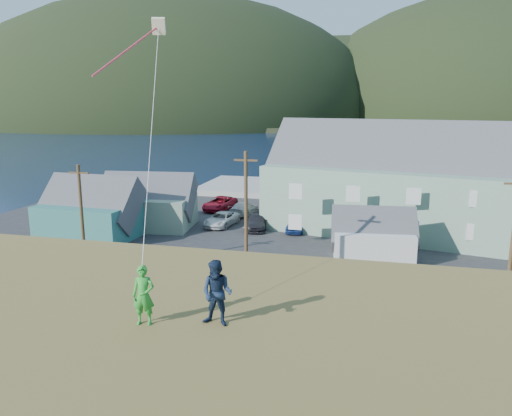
{
  "coord_description": "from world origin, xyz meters",
  "views": [
    {
      "loc": [
        5.61,
        -29.82,
        12.71
      ],
      "look_at": [
        1.28,
        -12.09,
        8.8
      ],
      "focal_mm": 35.0,
      "sensor_mm": 36.0,
      "label": 1
    }
  ],
  "objects": [
    {
      "name": "ground",
      "position": [
        0.0,
        0.0,
        0.0
      ],
      "size": [
        900.0,
        900.0,
        0.0
      ],
      "primitive_type": "plane",
      "color": "#0A1638",
      "rests_on": "ground"
    },
    {
      "name": "waterfront_lot",
      "position": [
        0.0,
        17.0,
        0.06
      ],
      "size": [
        72.0,
        36.0,
        0.12
      ],
      "primitive_type": "cube",
      "color": "#28282B",
      "rests_on": "ground"
    },
    {
      "name": "shed_palegreen_near",
      "position": [
        -16.87,
        15.76,
        2.58
      ],
      "size": [
        9.98,
        6.88,
        6.83
      ],
      "rotation": [
        0.0,
        0.0,
        0.11
      ],
      "color": "slate",
      "rests_on": "waterfront_lot"
    },
    {
      "name": "shed_teal",
      "position": [
        -20.32,
        10.95,
        2.69
      ],
      "size": [
        9.5,
        6.99,
        7.22
      ],
      "rotation": [
        0.0,
        0.0,
        -0.06
      ],
      "color": "#2C675D",
      "rests_on": "waterfront_lot"
    },
    {
      "name": "far_shore",
      "position": [
        0.0,
        330.0,
        1.0
      ],
      "size": [
        900.0,
        320.0,
        2.0
      ],
      "primitive_type": "cube",
      "color": "black",
      "rests_on": "ground"
    },
    {
      "name": "shed_white",
      "position": [
        5.6,
        10.13,
        2.06
      ],
      "size": [
        7.11,
        5.08,
        5.31
      ],
      "rotation": [
        0.0,
        0.0,
        0.1
      ],
      "color": "silver",
      "rests_on": "waterfront_lot"
    },
    {
      "name": "kite_flyer_green",
      "position": [
        0.1,
        -19.11,
        7.97
      ],
      "size": [
        0.61,
        0.46,
        1.54
      ],
      "primitive_type": "imported",
      "rotation": [
        0.0,
        0.0,
        0.16
      ],
      "color": "green",
      "rests_on": "hillside"
    },
    {
      "name": "grass_strip",
      "position": [
        0.0,
        -2.0,
        0.05
      ],
      "size": [
        110.0,
        8.0,
        0.1
      ],
      "primitive_type": "cube",
      "color": "#4C3D19",
      "rests_on": "ground"
    },
    {
      "name": "shed_palegreen_far",
      "position": [
        -2.41,
        28.0,
        2.49
      ],
      "size": [
        9.91,
        5.97,
        6.47
      ],
      "rotation": [
        0.0,
        0.0,
        0.05
      ],
      "color": "gray",
      "rests_on": "waterfront_lot"
    },
    {
      "name": "lodge",
      "position": [
        13.72,
        18.58,
        5.08
      ],
      "size": [
        39.04,
        18.52,
        13.25
      ],
      "rotation": [
        0.0,
        0.0,
        -0.22
      ],
      "color": "gray",
      "rests_on": "waterfront_lot"
    },
    {
      "name": "wharf",
      "position": [
        -6.0,
        40.0,
        0.45
      ],
      "size": [
        26.0,
        14.0,
        0.9
      ],
      "primitive_type": "cube",
      "color": "gray",
      "rests_on": "ground"
    },
    {
      "name": "far_hills",
      "position": [
        35.59,
        279.38,
        2.0
      ],
      "size": [
        760.0,
        265.0,
        143.0
      ],
      "color": "black",
      "rests_on": "ground"
    },
    {
      "name": "kite_rig",
      "position": [
        -2.1,
        -13.11,
        15.04
      ],
      "size": [
        1.71,
        3.43,
        9.33
      ],
      "color": "beige",
      "rests_on": "ground"
    },
    {
      "name": "utility_poles",
      "position": [
        -1.26,
        1.5,
        4.49
      ],
      "size": [
        29.01,
        0.24,
        9.43
      ],
      "color": "#47331E",
      "rests_on": "waterfront_lot"
    },
    {
      "name": "kite_flyer_navy",
      "position": [
        1.9,
        -18.71,
        8.04
      ],
      "size": [
        0.87,
        0.71,
        1.68
      ],
      "primitive_type": "imported",
      "rotation": [
        0.0,
        0.0,
        -0.09
      ],
      "color": "#16243D",
      "rests_on": "hillside"
    },
    {
      "name": "parked_cars",
      "position": [
        -8.91,
        20.75,
        0.87
      ],
      "size": [
        24.1,
        13.22,
        1.58
      ],
      "color": "navy",
      "rests_on": "waterfront_lot"
    }
  ]
}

